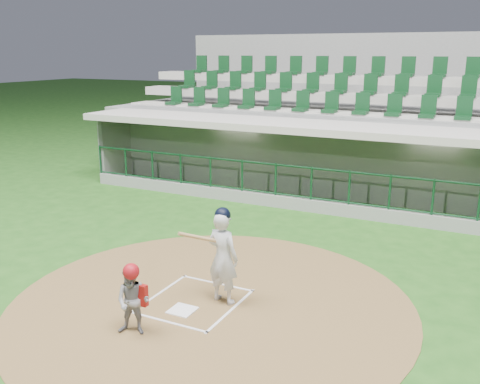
{
  "coord_description": "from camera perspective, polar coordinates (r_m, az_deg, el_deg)",
  "views": [
    {
      "loc": [
        4.67,
        -7.78,
        4.37
      ],
      "look_at": [
        -0.53,
        2.6,
        1.3
      ],
      "focal_mm": 40.0,
      "sensor_mm": 36.0,
      "label": 1
    }
  ],
  "objects": [
    {
      "name": "seating_deck",
      "position": [
        19.49,
        12.51,
        5.77
      ],
      "size": [
        17.0,
        6.72,
        5.15
      ],
      "color": "gray",
      "rests_on": "ground"
    },
    {
      "name": "batter_box_chalk",
      "position": [
        9.84,
        -4.9,
        -11.52
      ],
      "size": [
        1.55,
        1.8,
        0.01
      ],
      "color": "white",
      "rests_on": "ground"
    },
    {
      "name": "ground",
      "position": [
        10.07,
        -3.99,
        -10.95
      ],
      "size": [
        120.0,
        120.0,
        0.0
      ],
      "primitive_type": "plane",
      "color": "#1E4F16",
      "rests_on": "ground"
    },
    {
      "name": "dugout_structure",
      "position": [
        16.6,
        10.25,
        2.71
      ],
      "size": [
        16.4,
        3.7,
        3.0
      ],
      "color": "slate",
      "rests_on": "ground"
    },
    {
      "name": "home_plate",
      "position": [
        9.53,
        -6.18,
        -12.43
      ],
      "size": [
        0.43,
        0.43,
        0.02
      ],
      "primitive_type": "cube",
      "color": "white",
      "rests_on": "dirt_circle"
    },
    {
      "name": "catcher",
      "position": [
        8.72,
        -11.36,
        -11.14
      ],
      "size": [
        0.64,
        0.56,
        1.19
      ],
      "color": "gray",
      "rests_on": "dirt_circle"
    },
    {
      "name": "dirt_circle",
      "position": [
        9.78,
        -3.05,
        -11.72
      ],
      "size": [
        7.2,
        7.2,
        0.01
      ],
      "primitive_type": "cylinder",
      "color": "brown",
      "rests_on": "ground"
    },
    {
      "name": "batter",
      "position": [
        9.46,
        -1.86,
        -6.76
      ],
      "size": [
        0.87,
        0.89,
        1.76
      ],
      "color": "silver",
      "rests_on": "dirt_circle"
    }
  ]
}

